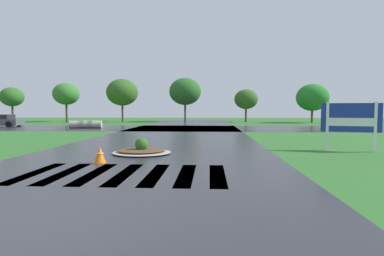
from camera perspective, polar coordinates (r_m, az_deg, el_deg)
name	(u,v)px	position (r m, az deg, el deg)	size (l,w,h in m)	color
ground_plane	(45,238)	(5.36, -25.79, -18.12)	(120.00, 120.00, 0.10)	#2D6628
asphalt_roadway	(158,148)	(14.67, -6.41, -3.84)	(10.39, 80.00, 0.01)	#2B2B30
asphalt_cross_road	(184,128)	(29.87, -1.42, -0.03)	(90.00, 9.35, 0.01)	#2B2B30
crosswalk_stripes	(125,174)	(9.18, -12.50, -8.40)	(5.85, 3.09, 0.01)	white
estate_billboard	(351,120)	(15.34, 27.64, 1.37)	(2.43, 0.68, 2.21)	white
median_island	(142,150)	(13.10, -9.43, -4.18)	(2.48, 2.28, 0.68)	#9E9B93
car_blue_compact	(0,121)	(38.00, -32.31, 1.13)	(4.42, 2.43, 1.30)	#4C545B
drainage_pipe_stack	(86,124)	(31.52, -19.29, 0.63)	(3.14, 1.11, 0.74)	#9E9B93
traffic_cone	(100,154)	(11.13, -16.90, -4.77)	(0.41, 0.41, 0.64)	orange
background_treeline	(168,94)	(44.05, -4.47, 6.30)	(46.85, 6.71, 6.42)	#4C3823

